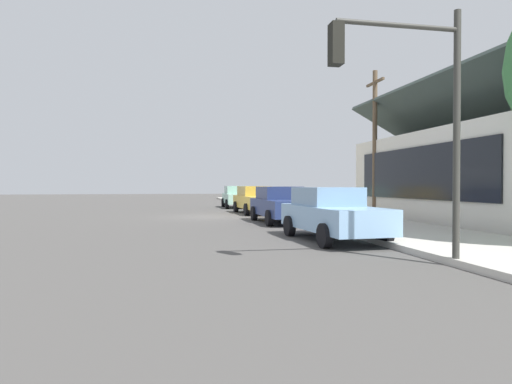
% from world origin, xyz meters
% --- Properties ---
extents(ground_plane, '(120.00, 120.00, 0.00)m').
position_xyz_m(ground_plane, '(0.00, 0.00, 0.00)').
color(ground_plane, '#4C4947').
extents(sidewalk_curb, '(60.00, 4.20, 0.16)m').
position_xyz_m(sidewalk_curb, '(0.00, 5.60, 0.08)').
color(sidewalk_curb, beige).
rests_on(sidewalk_curb, ground).
extents(car_seafoam, '(4.46, 2.03, 1.59)m').
position_xyz_m(car_seafoam, '(-8.75, 2.71, 0.81)').
color(car_seafoam, '#9ED1BC').
rests_on(car_seafoam, ground).
extents(car_mustard, '(4.91, 2.15, 1.59)m').
position_xyz_m(car_mustard, '(-2.10, 2.80, 0.82)').
color(car_mustard, gold).
rests_on(car_mustard, ground).
extents(car_navy, '(4.80, 2.14, 1.59)m').
position_xyz_m(car_navy, '(4.16, 2.72, 0.82)').
color(car_navy, navy).
rests_on(car_navy, ground).
extents(car_skyblue, '(4.68, 2.18, 1.59)m').
position_xyz_m(car_skyblue, '(10.45, 2.66, 0.81)').
color(car_skyblue, '#8CB7E0').
rests_on(car_skyblue, ground).
extents(storefront_building, '(12.93, 7.87, 6.10)m').
position_xyz_m(storefront_building, '(5.96, 11.98, 2.12)').
color(storefront_building, silver).
rests_on(storefront_building, ground).
extents(traffic_light_main, '(0.37, 2.79, 5.20)m').
position_xyz_m(traffic_light_main, '(14.98, 2.54, 3.49)').
color(traffic_light_main, '#383833').
rests_on(traffic_light_main, ground).
extents(utility_pole_wooden, '(1.80, 0.24, 7.50)m').
position_xyz_m(utility_pole_wooden, '(2.12, 8.20, 3.93)').
color(utility_pole_wooden, brown).
rests_on(utility_pole_wooden, ground).
extents(fire_hydrant_red, '(0.22, 0.22, 0.71)m').
position_xyz_m(fire_hydrant_red, '(7.92, 4.20, 0.50)').
color(fire_hydrant_red, red).
rests_on(fire_hydrant_red, sidewalk_curb).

